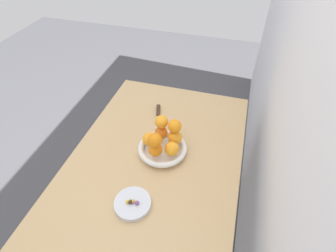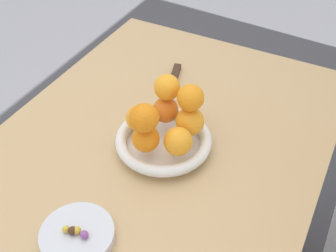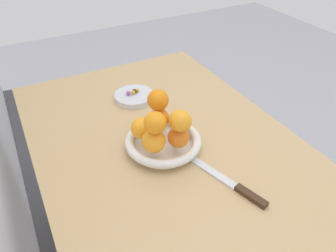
# 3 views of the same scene
# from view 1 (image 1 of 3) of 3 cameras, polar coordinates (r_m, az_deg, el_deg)

# --- Properties ---
(ground_plane) EXTENTS (6.00, 6.00, 0.00)m
(ground_plane) POSITION_cam_1_polar(r_m,az_deg,el_deg) (1.83, -1.85, -21.76)
(ground_plane) COLOR #4C4C51
(wall_back) EXTENTS (4.00, 0.05, 2.50)m
(wall_back) POSITION_cam_1_polar(r_m,az_deg,el_deg) (0.88, 29.88, 9.33)
(wall_back) COLOR white
(wall_back) RESTS_ON ground_plane
(dining_table) EXTENTS (1.10, 0.76, 0.74)m
(dining_table) POSITION_cam_1_polar(r_m,az_deg,el_deg) (1.28, -2.50, -9.10)
(dining_table) COLOR tan
(dining_table) RESTS_ON ground_plane
(fruit_bowl) EXTENTS (0.22, 0.22, 0.04)m
(fruit_bowl) POSITION_cam_1_polar(r_m,az_deg,el_deg) (1.21, -1.21, -4.97)
(fruit_bowl) COLOR white
(fruit_bowl) RESTS_ON dining_table
(candy_dish) EXTENTS (0.14, 0.14, 0.02)m
(candy_dish) POSITION_cam_1_polar(r_m,az_deg,el_deg) (1.06, -7.70, -16.41)
(candy_dish) COLOR silver
(candy_dish) RESTS_ON dining_table
(orange_0) EXTENTS (0.06, 0.06, 0.06)m
(orange_0) POSITION_cam_1_polar(r_m,az_deg,el_deg) (1.14, 0.77, -5.05)
(orange_0) COLOR orange
(orange_0) RESTS_ON fruit_bowl
(orange_1) EXTENTS (0.07, 0.07, 0.07)m
(orange_1) POSITION_cam_1_polar(r_m,az_deg,el_deg) (1.19, 1.49, -2.47)
(orange_1) COLOR orange
(orange_1) RESTS_ON fruit_bowl
(orange_2) EXTENTS (0.06, 0.06, 0.06)m
(orange_2) POSITION_cam_1_polar(r_m,az_deg,el_deg) (1.21, -1.42, -1.48)
(orange_2) COLOR orange
(orange_2) RESTS_ON fruit_bowl
(orange_3) EXTENTS (0.06, 0.06, 0.06)m
(orange_3) POSITION_cam_1_polar(r_m,az_deg,el_deg) (1.18, -4.12, -2.85)
(orange_3) COLOR orange
(orange_3) RESTS_ON fruit_bowl
(orange_4) EXTENTS (0.06, 0.06, 0.06)m
(orange_4) POSITION_cam_1_polar(r_m,az_deg,el_deg) (1.14, -2.76, -5.11)
(orange_4) COLOR orange
(orange_4) RESTS_ON fruit_bowl
(orange_5) EXTENTS (0.06, 0.06, 0.06)m
(orange_5) POSITION_cam_1_polar(r_m,az_deg,el_deg) (1.14, 1.47, -0.03)
(orange_5) COLOR orange
(orange_5) RESTS_ON orange_1
(orange_6) EXTENTS (0.06, 0.06, 0.06)m
(orange_6) POSITION_cam_1_polar(r_m,az_deg,el_deg) (1.09, -2.88, -3.09)
(orange_6) COLOR orange
(orange_6) RESTS_ON orange_4
(orange_7) EXTENTS (0.06, 0.06, 0.06)m
(orange_7) POSITION_cam_1_polar(r_m,az_deg,el_deg) (1.17, -1.55, 0.94)
(orange_7) COLOR orange
(orange_7) RESTS_ON orange_2
(candy_ball_0) EXTENTS (0.02, 0.02, 0.02)m
(candy_ball_0) POSITION_cam_1_polar(r_m,az_deg,el_deg) (1.04, -7.69, -15.93)
(candy_ball_0) COLOR gold
(candy_ball_0) RESTS_ON candy_dish
(candy_ball_1) EXTENTS (0.02, 0.02, 0.02)m
(candy_ball_1) POSITION_cam_1_polar(r_m,az_deg,el_deg) (1.04, -6.75, -16.26)
(candy_ball_1) COLOR #8C4C99
(candy_ball_1) RESTS_ON candy_dish
(candy_ball_2) EXTENTS (0.02, 0.02, 0.02)m
(candy_ball_2) POSITION_cam_1_polar(r_m,az_deg,el_deg) (1.04, -8.12, -16.02)
(candy_ball_2) COLOR #472819
(candy_ball_2) RESTS_ON candy_dish
(candy_ball_3) EXTENTS (0.01, 0.01, 0.01)m
(candy_ball_3) POSITION_cam_1_polar(r_m,az_deg,el_deg) (1.05, -8.89, -15.97)
(candy_ball_3) COLOR gold
(candy_ball_3) RESTS_ON candy_dish
(knife) EXTENTS (0.26, 0.09, 0.01)m
(knife) POSITION_cam_1_polar(r_m,az_deg,el_deg) (1.38, -2.17, 1.70)
(knife) COLOR #3F2819
(knife) RESTS_ON dining_table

